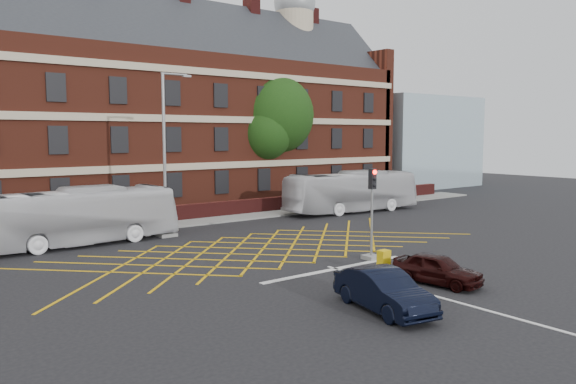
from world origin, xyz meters
TOP-DOWN VIEW (x-y plane):
  - ground at (0.00, 0.00)m, footprint 120.00×120.00m
  - victorian_building at (0.25, 22.00)m, footprint 51.00×12.17m
  - boundary_wall at (0.00, 13.00)m, footprint 56.00×0.50m
  - far_pavement at (0.00, 12.00)m, footprint 60.00×3.00m
  - glass_block at (34.00, 21.00)m, footprint 14.00×10.00m
  - box_junction_hatching at (0.00, 2.00)m, footprint 8.22×8.22m
  - stop_line at (0.00, -3.50)m, footprint 8.00×0.30m
  - centre_line at (0.00, -10.00)m, footprint 0.15×14.00m
  - bus_left at (-7.41, 8.83)m, footprint 11.10×2.96m
  - bus_right at (13.27, 9.10)m, footprint 11.30×3.55m
  - car_navy at (-2.73, -8.77)m, footprint 2.26×4.37m
  - car_maroon at (1.46, -7.75)m, footprint 1.93×3.72m
  - deciduous_tree at (12.03, 17.39)m, footprint 7.26×6.81m
  - traffic_light_near at (2.61, -3.12)m, footprint 0.70×0.70m
  - street_lamp at (-2.29, 8.34)m, footprint 2.25×1.00m
  - utility_cabinet at (1.03, -5.34)m, footprint 0.49×0.38m

SIDE VIEW (x-z plane):
  - ground at x=0.00m, z-range 0.00..0.00m
  - box_junction_hatching at x=0.00m, z-range 0.00..0.02m
  - stop_line at x=0.00m, z-range 0.00..0.02m
  - centre_line at x=0.00m, z-range 0.00..0.02m
  - far_pavement at x=0.00m, z-range 0.00..0.12m
  - utility_cabinet at x=1.03m, z-range 0.00..1.00m
  - boundary_wall at x=0.00m, z-range 0.00..1.10m
  - car_maroon at x=1.46m, z-range 0.00..1.21m
  - car_navy at x=-2.73m, z-range 0.00..1.37m
  - bus_left at x=-7.41m, z-range 0.00..3.07m
  - bus_right at x=13.27m, z-range 0.00..3.10m
  - traffic_light_near at x=2.61m, z-range -0.37..3.90m
  - street_lamp at x=-2.29m, z-range -1.42..7.90m
  - glass_block at x=34.00m, z-range 0.00..10.00m
  - deciduous_tree at x=12.03m, z-range 1.55..12.45m
  - victorian_building at x=0.25m, z-range -2.36..18.04m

